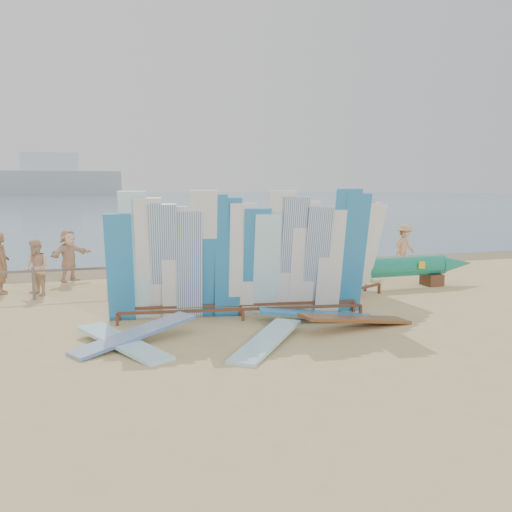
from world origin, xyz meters
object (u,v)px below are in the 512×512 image
object	(u,v)px
vendor_table	(312,291)
beachgoer_extra_0	(405,246)
beachgoer_8	(276,256)
beach_chair_left	(200,275)
beachgoer_1	(2,263)
beachgoer_3	(168,248)
beachgoer_6	(263,253)
flat_board_a	(123,348)
flat_board_d	(317,321)
beachgoer_5	(217,245)
flat_board_e	(136,343)
beachgoer_7	(210,253)
beachgoer_10	(355,249)
outrigger_canoe	(382,269)
beachgoer_2	(36,268)
main_surfboard_rack	(242,261)
beach_chair_right	(201,276)
beachgoer_11	(69,255)
beachgoer_9	(289,243)
flat_board_c	(356,328)
side_surfboard_rack	(350,250)
beachgoer_4	(198,257)
flat_board_b	(267,345)
stroller	(212,269)

from	to	relation	value
vendor_table	beachgoer_extra_0	distance (m)	7.47
beachgoer_8	beachgoer_extra_0	size ratio (longest dim) A/B	0.95
beach_chair_left	beachgoer_1	distance (m)	5.85
beachgoer_3	beachgoer_6	size ratio (longest dim) A/B	1.10
flat_board_a	beachgoer_6	xyz separation A→B (m)	(5.24, 6.99, 0.85)
flat_board_d	beachgoer_6	bearing A→B (deg)	5.99
beachgoer_3	beachgoer_5	bearing A→B (deg)	179.04
flat_board_e	beachgoer_extra_0	size ratio (longest dim) A/B	1.60
vendor_table	beachgoer_7	size ratio (longest dim) A/B	0.61
beach_chair_left	beachgoer_10	size ratio (longest dim) A/B	0.50
outrigger_canoe	beachgoer_2	bearing A→B (deg)	167.36
main_surfboard_rack	beachgoer_8	xyz separation A→B (m)	(2.61, 4.86, -0.58)
beachgoer_8	beachgoer_6	xyz separation A→B (m)	(-0.25, 0.57, 0.05)
flat_board_d	beachgoer_8	xyz separation A→B (m)	(1.01, 5.61, 0.80)
beach_chair_right	beachgoer_11	xyz separation A→B (m)	(-4.01, 1.93, 0.58)
beachgoer_3	beachgoer_9	world-z (taller)	beachgoer_9
main_surfboard_rack	beachgoer_9	distance (m)	8.36
flat_board_c	beach_chair_left	bearing A→B (deg)	10.53
side_surfboard_rack	flat_board_c	bearing A→B (deg)	-141.41
beachgoer_4	beachgoer_5	xyz separation A→B (m)	(1.37, 2.98, 0.02)
side_surfboard_rack	beachgoer_8	world-z (taller)	side_surfboard_rack
beachgoer_1	beachgoer_11	xyz separation A→B (m)	(1.80, 1.64, -0.04)
beach_chair_left	beachgoer_4	distance (m)	0.70
main_surfboard_rack	vendor_table	world-z (taller)	main_surfboard_rack
flat_board_b	flat_board_e	size ratio (longest dim) A/B	1.00
flat_board_c	beach_chair_left	size ratio (longest dim) A/B	2.85
beach_chair_right	beachgoer_1	world-z (taller)	beachgoer_1
flat_board_a	flat_board_c	world-z (taller)	flat_board_c
beachgoer_extra_0	beachgoer_6	xyz separation A→B (m)	(-5.72, -0.20, 0.00)
outrigger_canoe	beachgoer_6	distance (m)	4.19
beach_chair_right	beachgoer_7	distance (m)	1.73
beachgoer_6	vendor_table	bearing A→B (deg)	-55.76
flat_board_d	beach_chair_left	distance (m)	5.78
beachgoer_4	beachgoer_extra_0	size ratio (longest dim) A/B	1.08
flat_board_d	stroller	size ratio (longest dim) A/B	2.68
beachgoer_10	beachgoer_11	bearing A→B (deg)	-177.87
vendor_table	beachgoer_6	size ratio (longest dim) A/B	0.60
flat_board_b	beachgoer_6	xyz separation A→B (m)	(2.51, 7.69, 0.85)
beachgoer_6	beachgoer_11	bearing A→B (deg)	-154.61
beach_chair_right	beachgoer_6	distance (m)	2.53
flat_board_a	beachgoer_3	bearing A→B (deg)	48.79
flat_board_e	beach_chair_left	xyz separation A→B (m)	(2.62, 6.14, 0.28)
flat_board_c	beachgoer_6	world-z (taller)	beachgoer_6
beachgoer_5	flat_board_c	bearing A→B (deg)	-86.01
beachgoer_5	beachgoer_6	xyz separation A→B (m)	(1.11, -2.09, -0.09)
vendor_table	flat_board_e	size ratio (longest dim) A/B	0.38
vendor_table	flat_board_a	size ratio (longest dim) A/B	0.38
beachgoer_3	beachgoer_10	bearing A→B (deg)	144.53
beachgoer_3	beachgoer_extra_0	xyz separation A→B (m)	(8.76, -1.39, -0.09)
beachgoer_3	beachgoer_11	xyz separation A→B (m)	(-3.32, -0.42, -0.07)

